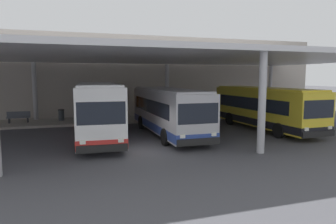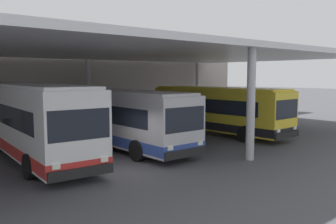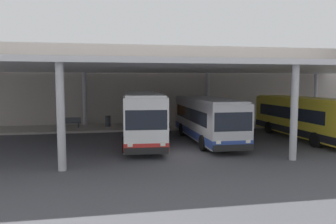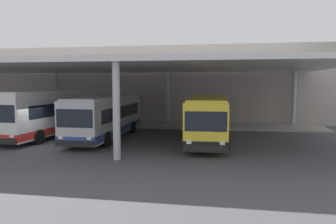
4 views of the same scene
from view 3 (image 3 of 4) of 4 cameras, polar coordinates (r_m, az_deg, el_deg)
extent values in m
plane|color=#47474C|center=(19.68, 1.28, -7.43)|extent=(200.00, 200.00, 0.00)
cube|color=#A39E93|center=(31.09, -3.07, -2.60)|extent=(42.00, 4.50, 0.18)
cube|color=#ADA399|center=(34.03, -3.80, 4.76)|extent=(48.00, 1.60, 8.09)
cube|color=silver|center=(24.64, -1.28, 7.75)|extent=(40.00, 17.00, 0.30)
cylinder|color=#B2B2B7|center=(16.56, -18.25, -0.88)|extent=(0.40, 0.40, 5.25)
cylinder|color=#B2B2B7|center=(32.44, -14.37, 2.07)|extent=(0.40, 0.40, 5.25)
cylinder|color=#B2B2B7|center=(19.22, 21.20, -0.16)|extent=(0.40, 0.40, 5.25)
cylinder|color=#B2B2B7|center=(33.87, 6.94, 2.32)|extent=(0.40, 0.40, 5.25)
cylinder|color=#B2B2B7|center=(39.33, 24.38, 2.29)|extent=(0.40, 0.40, 5.25)
cube|color=white|center=(23.41, -4.48, -0.71)|extent=(3.21, 11.34, 3.10)
cube|color=red|center=(23.56, -4.46, -3.61)|extent=(3.23, 11.36, 0.50)
cube|color=black|center=(23.53, -4.50, 0.06)|extent=(3.12, 9.33, 0.90)
cube|color=black|center=(17.86, -3.81, -1.41)|extent=(2.30, 0.27, 1.10)
cube|color=black|center=(18.04, -3.77, -6.81)|extent=(2.46, 0.32, 0.36)
cube|color=white|center=(23.30, -4.51, 3.23)|extent=(2.98, 10.88, 0.12)
cube|color=yellow|center=(17.80, -3.84, 1.86)|extent=(1.75, 0.23, 0.28)
cube|color=white|center=(17.96, -6.66, -5.75)|extent=(0.28, 0.10, 0.20)
cube|color=white|center=(18.05, -0.91, -5.67)|extent=(0.28, 0.10, 0.20)
cylinder|color=black|center=(20.16, -7.57, -5.72)|extent=(0.34, 1.02, 1.00)
cylinder|color=black|center=(20.27, -0.60, -5.62)|extent=(0.34, 1.02, 1.00)
cylinder|color=black|center=(26.62, -7.35, -3.06)|extent=(0.34, 1.02, 1.00)
cylinder|color=black|center=(26.70, -2.08, -2.99)|extent=(0.34, 1.02, 1.00)
cube|color=#B7B7BC|center=(23.93, 6.79, -1.08)|extent=(2.51, 10.40, 2.70)
cube|color=#2D4799|center=(24.06, 6.77, -3.45)|extent=(2.53, 10.42, 0.50)
cube|color=black|center=(24.05, 6.69, -0.33)|extent=(2.54, 8.53, 0.90)
cube|color=black|center=(19.06, 11.34, -1.69)|extent=(2.30, 0.12, 1.10)
cube|color=black|center=(19.22, 11.36, -6.16)|extent=(2.45, 0.16, 0.36)
cube|color=silver|center=(23.82, 6.83, 2.29)|extent=(2.31, 9.99, 0.12)
cube|color=yellow|center=(19.01, 11.36, 0.78)|extent=(1.75, 0.12, 0.28)
cube|color=white|center=(18.85, 8.82, -5.26)|extent=(0.28, 0.08, 0.20)
cube|color=white|center=(19.51, 13.84, -5.00)|extent=(0.28, 0.08, 0.20)
cylinder|color=black|center=(20.70, 6.13, -5.41)|extent=(0.28, 1.00, 1.00)
cylinder|color=black|center=(21.51, 12.42, -5.10)|extent=(0.28, 1.00, 1.00)
cylinder|color=black|center=(26.52, 2.41, -3.05)|extent=(0.28, 1.00, 1.00)
cylinder|color=black|center=(27.15, 7.47, -2.90)|extent=(0.28, 1.00, 1.00)
cube|color=yellow|center=(26.95, 22.58, -0.74)|extent=(2.76, 10.46, 2.70)
cube|color=black|center=(27.07, 22.50, -2.85)|extent=(2.78, 10.48, 0.50)
cube|color=black|center=(27.05, 22.42, -0.08)|extent=(2.75, 8.59, 0.90)
cube|color=yellow|center=(26.85, 22.68, 2.25)|extent=(2.55, 10.04, 0.12)
cylinder|color=black|center=(23.80, 24.41, -4.47)|extent=(0.30, 1.01, 1.00)
cylinder|color=black|center=(28.87, 17.28, -2.61)|extent=(0.30, 1.01, 1.00)
cylinder|color=black|center=(30.13, 21.36, -2.41)|extent=(0.30, 1.01, 1.00)
cube|color=#4C515B|center=(30.98, -16.69, -1.83)|extent=(1.80, 0.44, 0.08)
cube|color=#4C515B|center=(31.15, -16.67, -1.33)|extent=(1.80, 0.06, 0.44)
cube|color=#2D2D33|center=(31.09, -17.97, -2.26)|extent=(0.10, 0.36, 0.45)
cube|color=#2D2D33|center=(30.93, -15.39, -2.23)|extent=(0.10, 0.36, 0.45)
cylinder|color=#33383D|center=(31.10, -10.48, -1.67)|extent=(0.48, 0.48, 0.90)
cylinder|color=black|center=(31.04, -10.49, -0.77)|extent=(0.52, 0.52, 0.08)
cylinder|color=#B2B2B7|center=(30.26, -1.01, 0.41)|extent=(0.12, 0.12, 3.20)
cube|color=orange|center=(30.21, -1.01, 1.14)|extent=(0.70, 0.04, 1.80)
camera|label=1|loc=(2.97, 0.38, -1.04)|focal=32.62mm
camera|label=2|loc=(7.07, -41.64, 1.27)|focal=38.41mm
camera|label=4|loc=(15.65, 79.61, 0.14)|focal=34.17mm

